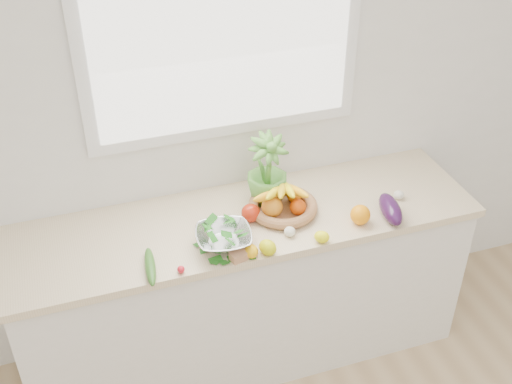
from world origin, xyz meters
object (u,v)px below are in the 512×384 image
object	(u,v)px
potted_herb	(267,170)
fruit_basket	(282,203)
eggplant	(390,209)
colander_with_spinach	(224,235)
apple	(251,213)
cucumber	(150,266)

from	to	relation	value
potted_herb	fruit_basket	bearing A→B (deg)	-68.11
eggplant	colander_with_spinach	xyz separation A→B (m)	(-0.80, 0.04, 0.02)
eggplant	potted_herb	size ratio (longest dim) A/B	0.66
apple	cucumber	bearing A→B (deg)	-158.95
cucumber	colander_with_spinach	world-z (taller)	colander_with_spinach
eggplant	cucumber	distance (m)	1.14
cucumber	potted_herb	bearing A→B (deg)	26.75
eggplant	cucumber	xyz separation A→B (m)	(-1.14, -0.01, -0.02)
fruit_basket	colander_with_spinach	bearing A→B (deg)	-153.79
apple	potted_herb	world-z (taller)	potted_herb
fruit_basket	apple	bearing A→B (deg)	-172.79
fruit_basket	colander_with_spinach	distance (m)	0.38
cucumber	apple	bearing A→B (deg)	21.05
apple	colander_with_spinach	bearing A→B (deg)	-139.93
potted_herb	colander_with_spinach	bearing A→B (deg)	-137.79
apple	fruit_basket	bearing A→B (deg)	7.21
eggplant	colander_with_spinach	distance (m)	0.80
apple	cucumber	xyz separation A→B (m)	(-0.51, -0.20, -0.02)
apple	colander_with_spinach	xyz separation A→B (m)	(-0.17, -0.14, 0.02)
cucumber	potted_herb	world-z (taller)	potted_herb
eggplant	colander_with_spinach	size ratio (longest dim) A/B	0.84
apple	fruit_basket	world-z (taller)	fruit_basket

